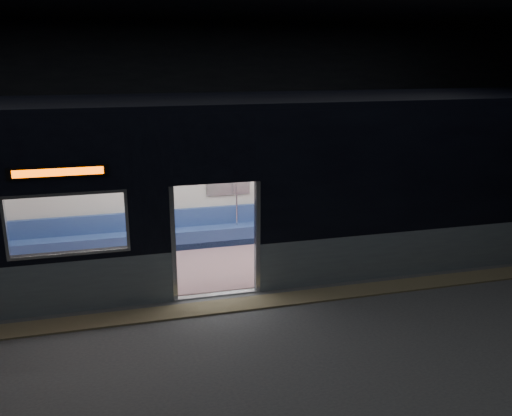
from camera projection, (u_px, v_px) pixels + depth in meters
name	position (u px, v px, depth m)	size (l,w,h in m)	color
station_floor	(230.00, 322.00, 8.67)	(24.00, 14.00, 0.01)	#47494C
station_envelope	(226.00, 89.00, 7.67)	(24.00, 14.00, 5.00)	black
tactile_strip	(223.00, 306.00, 9.18)	(22.80, 0.50, 0.03)	#8C7F59
metro_car	(201.00, 176.00, 10.53)	(18.00, 3.04, 3.35)	gray
passenger	(281.00, 209.00, 12.24)	(0.38, 0.65, 1.31)	black
handbag	(286.00, 216.00, 12.09)	(0.26, 0.22, 0.13)	black
transit_map	(228.00, 180.00, 12.06)	(0.90, 0.03, 0.58)	white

